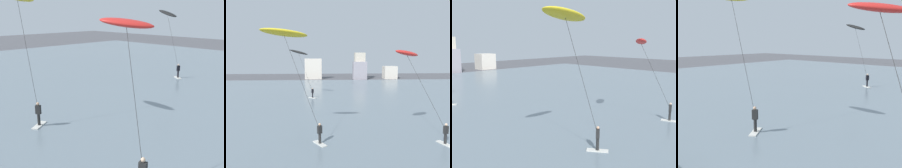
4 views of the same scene
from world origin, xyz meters
TOP-DOWN VIEW (x-y plane):
  - water_bay at (0.00, 29.90)m, footprint 84.00×52.00m
  - kitesurfer_yellow at (-4.68, 9.87)m, footprint 4.92×1.84m
  - kitesurfer_black at (-5.87, 28.90)m, footprint 4.45×1.84m
  - kitesurfer_red at (4.96, 10.35)m, footprint 4.39×3.47m

SIDE VIEW (x-z plane):
  - water_bay at x=0.00m, z-range 0.00..0.10m
  - kitesurfer_red at x=4.96m, z-range 2.53..9.84m
  - kitesurfer_black at x=-5.87m, z-range 2.80..10.68m
  - kitesurfer_yellow at x=-4.68m, z-range 3.40..12.29m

